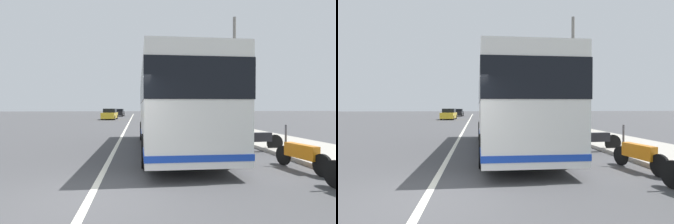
% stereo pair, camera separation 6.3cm
% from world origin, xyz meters
% --- Properties ---
extents(ground_plane, '(220.00, 220.00, 0.00)m').
position_xyz_m(ground_plane, '(0.00, 0.00, 0.00)').
color(ground_plane, '#424244').
extents(sidewalk_curb, '(110.00, 3.60, 0.14)m').
position_xyz_m(sidewalk_curb, '(10.00, -7.77, 0.07)').
color(sidewalk_curb, '#9E998E').
rests_on(sidewalk_curb, ground).
extents(lane_divider_line, '(110.00, 0.16, 0.01)m').
position_xyz_m(lane_divider_line, '(10.00, 0.00, 0.00)').
color(lane_divider_line, silver).
rests_on(lane_divider_line, ground).
extents(coach_bus, '(10.24, 2.68, 3.36)m').
position_xyz_m(coach_bus, '(5.80, -2.39, 1.93)').
color(coach_bus, silver).
rests_on(coach_bus, ground).
extents(motorcycle_nearest_curb, '(2.05, 0.40, 1.24)m').
position_xyz_m(motorcycle_nearest_curb, '(1.75, -5.48, 0.46)').
color(motorcycle_nearest_curb, black).
rests_on(motorcycle_nearest_curb, ground).
extents(motorcycle_by_tree, '(0.32, 2.21, 1.29)m').
position_xyz_m(motorcycle_by_tree, '(4.85, -5.65, 0.49)').
color(motorcycle_by_tree, black).
rests_on(motorcycle_by_tree, ground).
extents(car_ahead_same_lane, '(4.60, 2.03, 1.56)m').
position_xyz_m(car_ahead_same_lane, '(33.74, 2.97, 0.73)').
color(car_ahead_same_lane, gold).
rests_on(car_ahead_same_lane, ground).
extents(car_far_distant, '(4.27, 2.05, 1.44)m').
position_xyz_m(car_far_distant, '(47.21, 2.59, 0.68)').
color(car_far_distant, black).
rests_on(car_far_distant, ground).
extents(utility_pole, '(0.21, 0.21, 7.79)m').
position_xyz_m(utility_pole, '(12.04, -7.40, 3.89)').
color(utility_pole, slate).
rests_on(utility_pole, ground).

